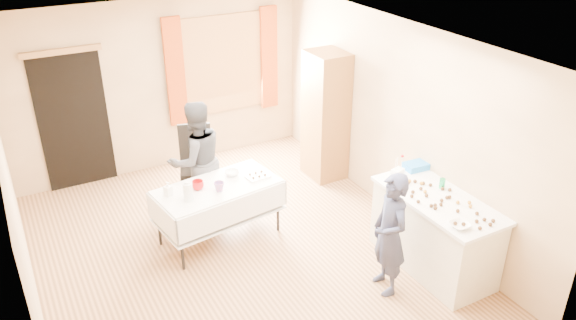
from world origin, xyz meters
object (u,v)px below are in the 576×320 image
counter (434,232)px  woman (197,160)px  girl (390,235)px  party_table (219,207)px  chair (198,179)px  cabinet (326,116)px

counter → woman: 3.10m
counter → girl: 0.77m
girl → party_table: bearing=-135.4°
chair → girl: (1.13, -2.82, 0.38)m
woman → girl: bearing=111.0°
counter → party_table: size_ratio=0.96×
counter → party_table: bearing=138.9°
party_table → cabinet: bearing=13.9°
girl → woman: bearing=-142.9°
party_table → chair: 1.04m
woman → chair: bearing=-113.2°
woman → party_table: bearing=85.4°
cabinet → party_table: size_ratio=1.20×
cabinet → party_table: bearing=-158.2°
party_table → counter: bearing=-49.1°
counter → chair: 3.31m
cabinet → woman: bearing=-175.5°
chair → cabinet: bearing=13.6°
counter → girl: girl is taller
cabinet → party_table: cabinet is taller
cabinet → chair: bearing=173.9°
party_table → chair: size_ratio=1.48×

